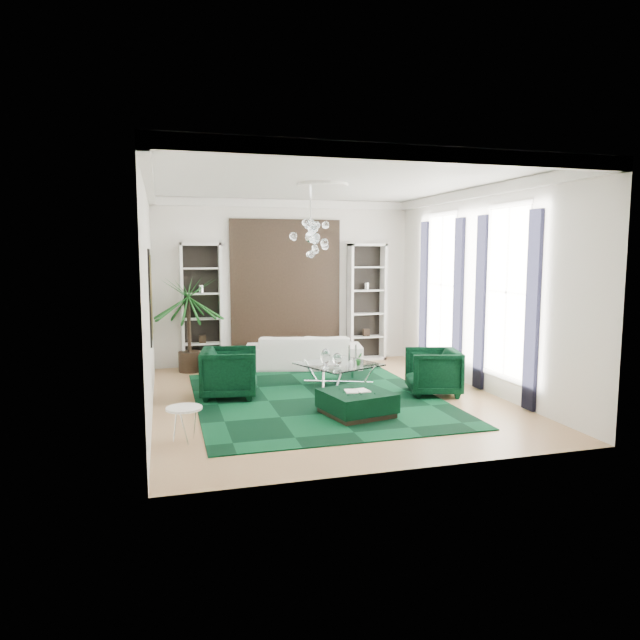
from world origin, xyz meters
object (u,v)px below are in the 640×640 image
object	(u,v)px
ottoman_front	(357,404)
palm	(189,311)
side_table	(185,425)
armchair_left	(230,373)
coffee_table	(338,375)
sofa	(304,351)
armchair_right	(433,372)
ottoman_side	(228,364)

from	to	relation	value
ottoman_front	palm	bearing A→B (deg)	119.77
ottoman_front	side_table	world-z (taller)	side_table
armchair_left	ottoman_front	world-z (taller)	armchair_left
coffee_table	sofa	bearing A→B (deg)	97.08
coffee_table	ottoman_front	xyz separation A→B (m)	(-0.33, -2.02, -0.03)
armchair_left	palm	world-z (taller)	palm
ottoman_front	side_table	size ratio (longest dim) A/B	2.01
side_table	sofa	bearing A→B (deg)	57.98
sofa	armchair_right	distance (m)	3.42
sofa	ottoman_side	distance (m)	1.71
sofa	coffee_table	bearing A→B (deg)	109.09
coffee_table	ottoman_side	distance (m)	2.68
palm	armchair_right	bearing A→B (deg)	-37.77
ottoman_front	palm	size ratio (longest dim) A/B	0.37
sofa	armchair_left	xyz separation A→B (m)	(-1.91, -2.19, 0.07)
sofa	side_table	bearing A→B (deg)	69.99
coffee_table	ottoman_front	size ratio (longest dim) A/B	1.31
ottoman_side	palm	xyz separation A→B (m)	(-0.79, 0.31, 1.14)
armchair_left	palm	size ratio (longest dim) A/B	0.37
ottoman_side	ottoman_front	xyz separation A→B (m)	(1.60, -3.88, 0.01)
armchair_right	ottoman_front	distance (m)	2.04
coffee_table	side_table	size ratio (longest dim) A/B	2.64
coffee_table	armchair_right	bearing A→B (deg)	-36.52
ottoman_side	palm	distance (m)	1.42
side_table	palm	distance (m)	4.88
sofa	ottoman_side	size ratio (longest dim) A/B	3.00
armchair_right	ottoman_front	bearing A→B (deg)	-48.15
ottoman_side	sofa	bearing A→B (deg)	0.73
sofa	coffee_table	distance (m)	1.90
armchair_left	ottoman_side	size ratio (longest dim) A/B	1.15
sofa	side_table	size ratio (longest dim) A/B	5.23
sofa	armchair_left	size ratio (longest dim) A/B	2.62
armchair_right	ottoman_side	world-z (taller)	armchair_right
coffee_table	armchair_left	bearing A→B (deg)	-171.70
armchair_left	ottoman_front	bearing A→B (deg)	-123.43
sofa	armchair_left	world-z (taller)	armchair_left
armchair_left	palm	xyz separation A→B (m)	(-0.58, 2.47, 0.88)
armchair_right	palm	bearing A→B (deg)	-113.30
palm	ottoman_front	bearing A→B (deg)	-60.23
armchair_left	armchair_right	distance (m)	3.70
ottoman_front	sofa	bearing A→B (deg)	88.58
armchair_right	palm	world-z (taller)	palm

